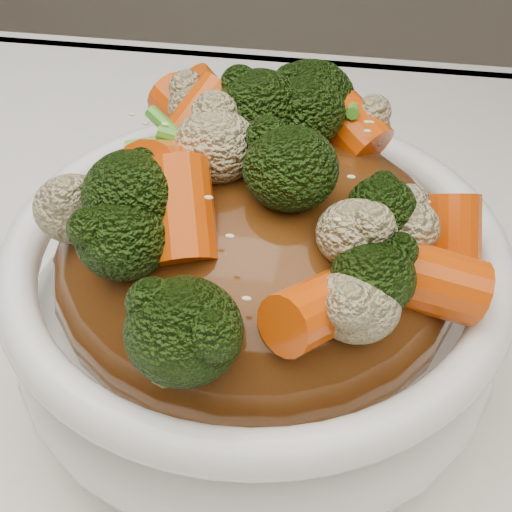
# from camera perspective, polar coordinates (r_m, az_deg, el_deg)

# --- Properties ---
(tablecloth) EXTENTS (1.20, 0.80, 0.04)m
(tablecloth) POSITION_cam_1_polar(r_m,az_deg,el_deg) (0.41, -8.45, -14.68)
(tablecloth) COLOR white
(tablecloth) RESTS_ON dining_table
(bowl) EXTENTS (0.25, 0.25, 0.09)m
(bowl) POSITION_cam_1_polar(r_m,az_deg,el_deg) (0.38, -0.00, -3.91)
(bowl) COLOR white
(bowl) RESTS_ON tablecloth
(sauce_base) EXTENTS (0.20, 0.20, 0.10)m
(sauce_base) POSITION_cam_1_polar(r_m,az_deg,el_deg) (0.36, 0.00, -0.38)
(sauce_base) COLOR #4E280D
(sauce_base) RESTS_ON bowl
(carrots) EXTENTS (0.20, 0.20, 0.05)m
(carrots) POSITION_cam_1_polar(r_m,az_deg,el_deg) (0.32, 0.00, 8.57)
(carrots) COLOR #D54806
(carrots) RESTS_ON sauce_base
(broccoli) EXTENTS (0.20, 0.20, 0.05)m
(broccoli) POSITION_cam_1_polar(r_m,az_deg,el_deg) (0.32, 0.00, 8.41)
(broccoli) COLOR black
(broccoli) RESTS_ON sauce_base
(cauliflower) EXTENTS (0.20, 0.20, 0.04)m
(cauliflower) POSITION_cam_1_polar(r_m,az_deg,el_deg) (0.32, 0.00, 8.09)
(cauliflower) COLOR tan
(cauliflower) RESTS_ON sauce_base
(scallions) EXTENTS (0.15, 0.15, 0.02)m
(scallions) POSITION_cam_1_polar(r_m,az_deg,el_deg) (0.32, -0.00, 8.73)
(scallions) COLOR #3F9422
(scallions) RESTS_ON sauce_base
(sesame_seeds) EXTENTS (0.18, 0.18, 0.01)m
(sesame_seeds) POSITION_cam_1_polar(r_m,az_deg,el_deg) (0.32, -0.00, 8.73)
(sesame_seeds) COLOR beige
(sesame_seeds) RESTS_ON sauce_base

